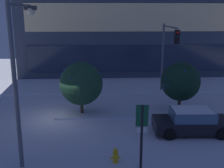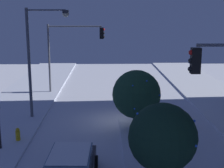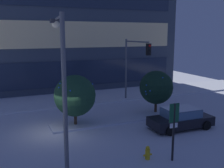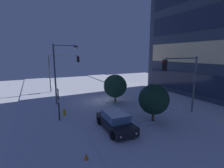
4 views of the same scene
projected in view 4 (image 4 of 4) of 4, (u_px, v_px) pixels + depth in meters
ground at (107, 101)px, 22.54m from camera, size 52.00×52.00×0.00m
curb_strip_near at (42, 109)px, 19.01m from camera, size 52.00×5.20×0.14m
curb_strip_far at (154, 94)px, 26.04m from camera, size 52.00×5.20×0.14m
median_strip at (125, 109)px, 19.10m from camera, size 9.00×1.80×0.14m
car_near at (115, 121)px, 13.98m from camera, size 4.66×2.24×1.49m
traffic_light_corner_near_left at (62, 66)px, 27.25m from camera, size 0.32×5.12×6.24m
traffic_light_corner_far_right at (183, 75)px, 16.32m from camera, size 0.32×4.65×6.12m
street_lamp_arched at (61, 66)px, 19.96m from camera, size 0.65×2.89×7.50m
fire_hydrant at (64, 113)px, 16.76m from camera, size 0.48×0.26×0.87m
parking_info_sign at (58, 101)px, 15.21m from camera, size 0.55×0.12×3.19m
decorated_tree_median at (154, 99)px, 15.03m from camera, size 2.79×2.79×3.65m
decorated_tree_left_of_median at (115, 86)px, 21.11m from camera, size 2.99×2.99×3.77m
construction_cone at (86, 157)px, 9.79m from camera, size 0.36×0.36×0.55m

